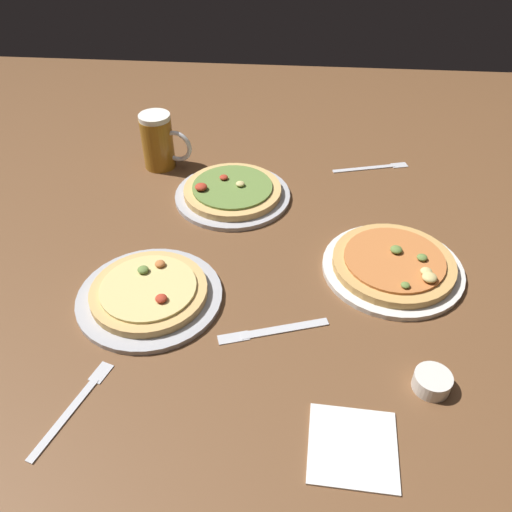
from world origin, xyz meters
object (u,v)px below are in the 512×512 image
Objects in this scene: ramekin_sauce at (432,382)px; knife_right at (273,330)px; pizza_plate_far at (232,192)px; pizza_plate_side at (393,265)px; napkin_folded at (353,446)px; pizza_plate_near at (149,294)px; fork_spare at (372,167)px; fork_left at (74,406)px; beer_mug_dark at (159,142)px.

ramekin_sauce is 0.31× the size of knife_right.
pizza_plate_far is 4.56× the size of ramekin_sauce.
pizza_plate_side is 1.42× the size of knife_right.
napkin_folded is at bearing -58.85° from knife_right.
pizza_plate_near is 0.40m from pizza_plate_far.
pizza_plate_side is at bearing -89.05° from fork_spare.
ramekin_sauce is (0.03, -0.30, -0.00)m from pizza_plate_side.
fork_left is at bearing -106.46° from pizza_plate_far.
pizza_plate_near reaches higher than napkin_folded.
napkin_folded is at bearing -59.26° from beer_mug_dark.
fork_spare is at bearing 25.59° from pizza_plate_far.
pizza_plate_far reaches higher than fork_left.
ramekin_sauce reaches higher than napkin_folded.
pizza_plate_side is 0.72m from beer_mug_dark.
pizza_plate_side is (0.51, 0.13, 0.00)m from pizza_plate_near.
pizza_plate_far is 1.93× the size of beer_mug_dark.
pizza_plate_far is 2.13× the size of napkin_folded.
pizza_plate_side is at bearing -33.29° from beer_mug_dark.
knife_right is at bearing -14.59° from pizza_plate_near.
fork_spare is (0.24, 0.63, 0.00)m from knife_right.
beer_mug_dark is 0.60m from fork_spare.
fork_left is at bearing 175.65° from napkin_folded.
beer_mug_dark reaches higher than napkin_folded.
pizza_plate_far is at bearing -33.04° from beer_mug_dark.
fork_left is 0.94× the size of knife_right.
pizza_plate_near is 0.54m from beer_mug_dark.
pizza_plate_near is 0.27m from fork_left.
pizza_plate_near is 2.13× the size of napkin_folded.
pizza_plate_near is 0.50m from napkin_folded.
beer_mug_dark is (-0.60, 0.39, 0.06)m from pizza_plate_side.
knife_right is at bearing -111.01° from fork_spare.
pizza_plate_side reaches higher than napkin_folded.
fork_left is (-0.07, -0.26, -0.01)m from pizza_plate_near.
fork_spare is at bearing 90.95° from pizza_plate_side.
fork_spare is at bearing 83.22° from napkin_folded.
fork_spare is at bearing 55.61° from fork_left.
pizza_plate_side is 0.43m from fork_spare.
fork_spare is (0.50, 0.56, -0.01)m from pizza_plate_near.
pizza_plate_side is 1.51× the size of fork_left.
knife_right is (-0.14, 0.23, -0.00)m from napkin_folded.
pizza_plate_near is 0.52m from pizza_plate_side.
pizza_plate_near is 1.93× the size of beer_mug_dark.
ramekin_sauce is 0.61m from fork_left.
beer_mug_dark is 0.69m from knife_right.
ramekin_sauce is at bearing -17.73° from pizza_plate_near.
pizza_plate_far reaches higher than napkin_folded.
pizza_plate_near is 1.39× the size of knife_right.
knife_right is (0.13, -0.45, -0.01)m from pizza_plate_far.
pizza_plate_side reaches higher than fork_left.
fork_left is at bearing -145.40° from pizza_plate_side.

